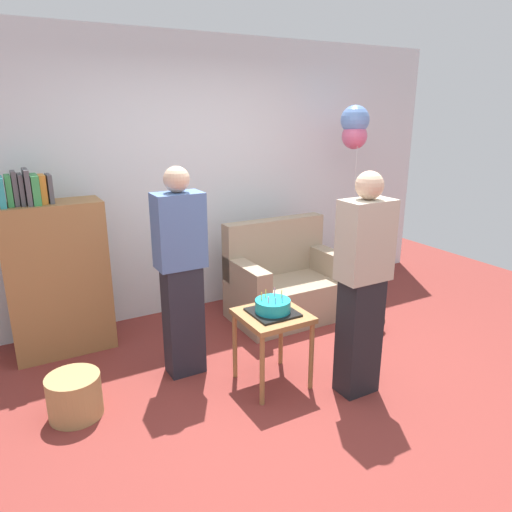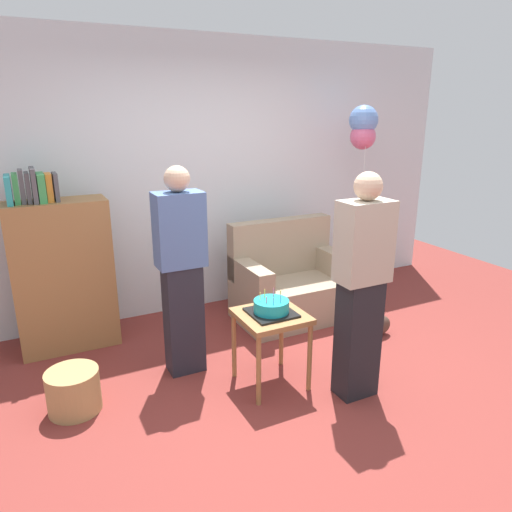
# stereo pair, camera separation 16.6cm
# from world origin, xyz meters

# --- Properties ---
(ground_plane) EXTENTS (8.00, 8.00, 0.00)m
(ground_plane) POSITION_xyz_m (0.00, 0.00, 0.00)
(ground_plane) COLOR maroon
(wall_back) EXTENTS (6.00, 0.10, 2.70)m
(wall_back) POSITION_xyz_m (0.00, 2.05, 1.35)
(wall_back) COLOR silver
(wall_back) RESTS_ON ground_plane
(couch) EXTENTS (1.10, 0.70, 0.96)m
(couch) POSITION_xyz_m (0.68, 1.32, 0.34)
(couch) COLOR gray
(couch) RESTS_ON ground_plane
(bookshelf) EXTENTS (0.80, 0.36, 1.57)m
(bookshelf) POSITION_xyz_m (-1.37, 1.64, 0.68)
(bookshelf) COLOR olive
(bookshelf) RESTS_ON ground_plane
(side_table) EXTENTS (0.48, 0.48, 0.58)m
(side_table) POSITION_xyz_m (-0.08, 0.31, 0.49)
(side_table) COLOR olive
(side_table) RESTS_ON ground_plane
(birthday_cake) EXTENTS (0.32, 0.32, 0.17)m
(birthday_cake) POSITION_xyz_m (-0.08, 0.31, 0.63)
(birthday_cake) COLOR black
(birthday_cake) RESTS_ON side_table
(person_blowing_candles) EXTENTS (0.36, 0.22, 1.63)m
(person_blowing_candles) POSITION_xyz_m (-0.59, 0.80, 0.83)
(person_blowing_candles) COLOR #23232D
(person_blowing_candles) RESTS_ON ground_plane
(person_holding_cake) EXTENTS (0.36, 0.22, 1.63)m
(person_holding_cake) POSITION_xyz_m (0.42, -0.08, 0.83)
(person_holding_cake) COLOR black
(person_holding_cake) RESTS_ON ground_plane
(wicker_basket) EXTENTS (0.36, 0.36, 0.30)m
(wicker_basket) POSITION_xyz_m (-1.46, 0.62, 0.15)
(wicker_basket) COLOR #A88451
(wicker_basket) RESTS_ON ground_plane
(handbag) EXTENTS (0.28, 0.14, 0.20)m
(handbag) POSITION_xyz_m (1.18, 0.57, 0.10)
(handbag) COLOR #473328
(handbag) RESTS_ON ground_plane
(balloon_bunch) EXTENTS (0.29, 0.29, 2.05)m
(balloon_bunch) POSITION_xyz_m (1.60, 1.47, 1.84)
(balloon_bunch) COLOR silver
(balloon_bunch) RESTS_ON ground_plane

